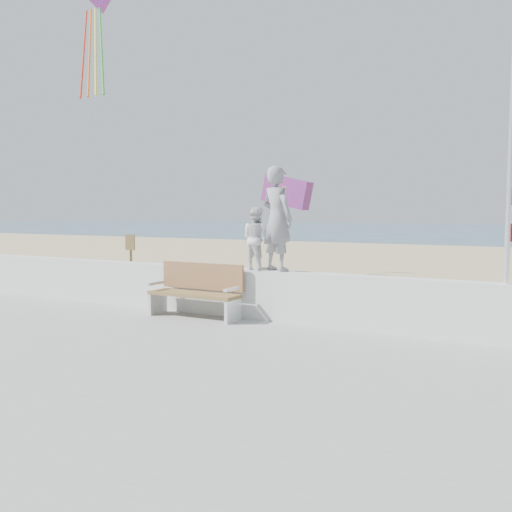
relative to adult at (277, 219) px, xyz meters
name	(u,v)px	position (x,y,z in m)	size (l,w,h in m)	color
ground	(188,351)	(-0.52, -2.00, -2.02)	(220.00, 220.00, 0.00)	#324E65
sand	(366,283)	(-0.52, 7.00, -1.98)	(90.00, 40.00, 0.08)	tan
seawall	(252,293)	(-0.52, 0.00, -1.39)	(30.00, 0.35, 0.90)	silver
adult	(277,219)	(0.00, 0.00, 0.00)	(0.68, 0.45, 1.87)	gray
child	(256,238)	(-0.43, 0.00, -0.36)	(0.56, 0.44, 1.15)	silver
bench	(197,290)	(-1.44, -0.45, -1.33)	(1.80, 0.57, 1.00)	olive
parafoil_kite	(288,192)	(-0.54, 1.58, 0.54)	(1.15, 0.40, 0.78)	red
big_kite	(95,31)	(-7.57, 3.22, 5.38)	(3.65, 3.27, 4.58)	red
sign	(131,256)	(-5.68, 2.47, -1.07)	(0.32, 0.07, 1.46)	brown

